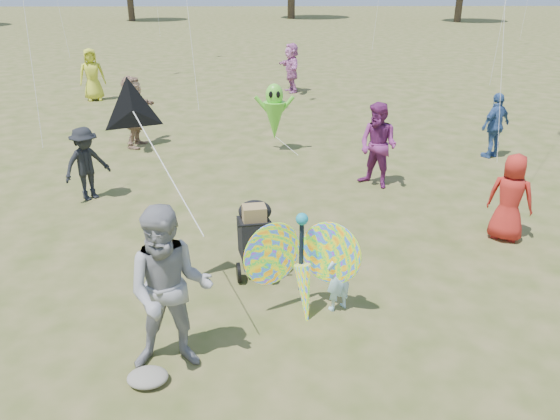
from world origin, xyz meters
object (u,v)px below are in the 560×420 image
object	(u,v)px
crowd_e	(378,146)
crowd_g	(92,75)
adult_man	(170,291)
crowd_b	(86,164)
jogging_stroller	(255,233)
crowd_d	(134,112)
child_girl	(339,276)
butterfly_kite	(303,266)
alien_kite	(274,114)
crowd_j	(291,68)
crowd_a	(510,198)
crowd_c	(495,126)

from	to	relation	value
crowd_e	crowd_g	distance (m)	12.49
adult_man	crowd_b	size ratio (longest dim) A/B	1.34
jogging_stroller	crowd_b	bearing A→B (deg)	130.04
crowd_d	crowd_b	bearing A→B (deg)	-172.73
child_girl	adult_man	bearing A→B (deg)	-0.13
child_girl	jogging_stroller	size ratio (longest dim) A/B	0.94
crowd_g	crowd_d	bearing A→B (deg)	-83.51
crowd_g	butterfly_kite	size ratio (longest dim) A/B	1.06
adult_man	alien_kite	world-z (taller)	adult_man
crowd_b	alien_kite	world-z (taller)	alien_kite
crowd_b	alien_kite	size ratio (longest dim) A/B	0.86
adult_man	crowd_d	xyz separation A→B (m)	(-2.43, 8.93, -0.07)
child_girl	butterfly_kite	distance (m)	0.54
crowd_b	crowd_j	bearing A→B (deg)	22.21
crowd_b	butterfly_kite	world-z (taller)	same
alien_kite	crowd_a	bearing A→B (deg)	-53.02
crowd_a	jogging_stroller	size ratio (longest dim) A/B	1.39
crowd_a	crowd_e	distance (m)	3.15
crowd_b	jogging_stroller	world-z (taller)	crowd_b
jogging_stroller	crowd_c	bearing A→B (deg)	34.61
child_girl	crowd_c	world-z (taller)	crowd_c
adult_man	crowd_e	size ratio (longest dim) A/B	1.10
crowd_e	crowd_j	distance (m)	10.52
crowd_d	child_girl	bearing A→B (deg)	-141.23
crowd_a	crowd_d	distance (m)	9.50
butterfly_kite	alien_kite	bearing A→B (deg)	92.26
crowd_b	crowd_g	world-z (taller)	crowd_g
adult_man	crowd_d	bearing A→B (deg)	100.66
crowd_c	jogging_stroller	size ratio (longest dim) A/B	1.47
crowd_a	crowd_g	world-z (taller)	crowd_g
child_girl	crowd_b	xyz separation A→B (m)	(-4.57, 4.10, 0.23)
crowd_g	crowd_e	bearing A→B (deg)	-65.28
crowd_b	alien_kite	distance (m)	4.98
child_girl	crowd_d	world-z (taller)	crowd_d
crowd_e	child_girl	bearing A→B (deg)	-62.86
crowd_d	crowd_j	xyz separation A→B (m)	(4.40, 7.32, -0.01)
crowd_b	butterfly_kite	bearing A→B (deg)	-91.27
adult_man	crowd_a	bearing A→B (deg)	27.46
crowd_d	butterfly_kite	world-z (taller)	crowd_d
jogging_stroller	alien_kite	size ratio (longest dim) A/B	0.63
adult_man	crowd_j	world-z (taller)	adult_man
adult_man	jogging_stroller	xyz separation A→B (m)	(0.88, 2.26, -0.39)
adult_man	crowd_c	xyz separation A→B (m)	(6.68, 7.83, -0.19)
child_girl	crowd_g	distance (m)	15.54
alien_kite	crowd_g	bearing A→B (deg)	135.52
crowd_d	jogging_stroller	distance (m)	7.45
crowd_d	jogging_stroller	bearing A→B (deg)	-144.50
crowd_c	crowd_g	world-z (taller)	crowd_g
crowd_j	crowd_a	bearing A→B (deg)	-1.77
crowd_c	crowd_g	size ratio (longest dim) A/B	0.88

